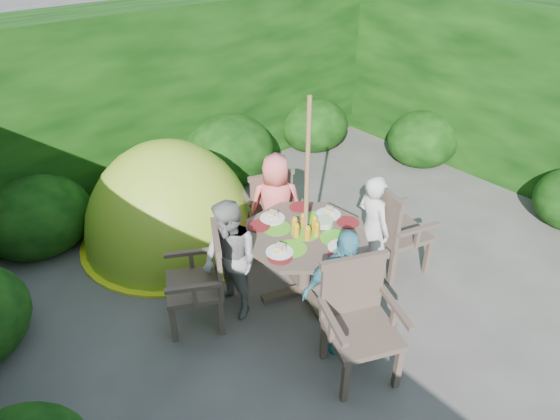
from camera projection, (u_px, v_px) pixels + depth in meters
ground at (365, 307)px, 5.23m from camera, size 60.00×60.00×0.00m
hedge_enclosure at (283, 157)px, 5.44m from camera, size 9.00×9.00×2.50m
patio_table at (305, 242)px, 5.11m from camera, size 1.66×1.66×0.92m
parasol_pole at (306, 205)px, 4.87m from camera, size 0.06×0.06×2.20m
garden_chair_right at (394, 228)px, 5.51m from camera, size 0.69×0.74×1.03m
garden_chair_left at (202, 279)px, 4.80m from camera, size 0.74×0.77×0.99m
garden_chair_back at (267, 203)px, 6.04m from camera, size 0.69×0.65×0.95m
garden_chair_front at (358, 318)px, 4.30m from camera, size 0.80×0.76×1.05m
child_right at (372, 228)px, 5.38m from camera, size 0.35×0.49×1.25m
child_left at (230, 261)px, 4.85m from camera, size 0.51×0.64×1.28m
child_back at (276, 206)px, 5.74m from camera, size 0.74×0.70×1.28m
child_front at (342, 291)px, 4.48m from camera, size 0.82×0.61×1.29m
dome_tent at (175, 238)px, 6.29m from camera, size 2.65×2.65×2.57m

